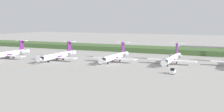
% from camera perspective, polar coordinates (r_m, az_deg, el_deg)
% --- Properties ---
extents(ground_plane, '(500.00, 500.00, 0.00)m').
position_cam_1_polar(ground_plane, '(155.81, 2.69, -0.34)').
color(ground_plane, '#9E9B96').
extents(grass_berm, '(320.00, 20.00, 2.99)m').
position_cam_1_polar(grass_berm, '(187.02, 6.45, 1.35)').
color(grass_berm, '#426033').
rests_on(grass_berm, ground).
extents(regional_jet_nearest, '(22.81, 31.00, 9.00)m').
position_cam_1_polar(regional_jet_nearest, '(161.72, -19.72, 0.43)').
color(regional_jet_nearest, white).
rests_on(regional_jet_nearest, ground).
extents(regional_jet_second, '(22.81, 31.00, 9.00)m').
position_cam_1_polar(regional_jet_second, '(147.48, -10.58, 0.11)').
color(regional_jet_second, white).
rests_on(regional_jet_second, ground).
extents(regional_jet_third, '(22.81, 31.00, 9.00)m').
position_cam_1_polar(regional_jet_third, '(140.29, 0.57, -0.13)').
color(regional_jet_third, white).
rests_on(regional_jet_third, ground).
extents(regional_jet_fourth, '(22.81, 31.00, 9.00)m').
position_cam_1_polar(regional_jet_fourth, '(136.80, 11.69, -0.47)').
color(regional_jet_fourth, white).
rests_on(regional_jet_fourth, ground).
extents(baggage_tug, '(1.72, 3.20, 2.30)m').
position_cam_1_polar(baggage_tug, '(111.73, 11.84, -2.97)').
color(baggage_tug, silver).
rests_on(baggage_tug, ground).
extents(safety_cone_front_marker, '(0.44, 0.44, 0.55)m').
position_cam_1_polar(safety_cone_front_marker, '(135.87, -16.47, -1.63)').
color(safety_cone_front_marker, orange).
rests_on(safety_cone_front_marker, ground).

